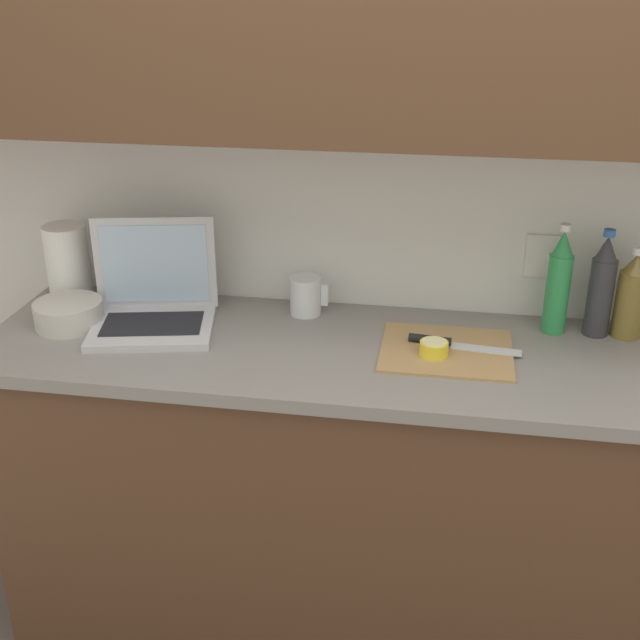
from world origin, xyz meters
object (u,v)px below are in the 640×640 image
(knife, at_px, (445,342))
(bottle_oil_tall, at_px, (601,287))
(laptop, at_px, (154,301))
(measuring_cup, at_px, (306,296))
(lemon_half_cut, at_px, (434,348))
(bottle_water_clear, at_px, (558,283))
(cutting_board, at_px, (446,351))
(paper_towel_roll, at_px, (68,264))
(bowl_white, at_px, (69,314))
(bottle_green_soda, at_px, (631,296))

(knife, relative_size, bottle_oil_tall, 0.99)
(laptop, bearing_deg, measuring_cup, 6.39)
(lemon_half_cut, relative_size, measuring_cup, 0.66)
(bottle_water_clear, height_order, measuring_cup, bottle_water_clear)
(bottle_oil_tall, distance_m, measuring_cup, 0.79)
(cutting_board, relative_size, paper_towel_roll, 1.46)
(laptop, bearing_deg, bottle_oil_tall, -6.00)
(knife, distance_m, paper_towel_roll, 1.10)
(bottle_water_clear, xyz_separation_m, measuring_cup, (-0.68, 0.01, -0.08))
(cutting_board, distance_m, paper_towel_roll, 1.11)
(cutting_board, xyz_separation_m, paper_towel_roll, (-1.09, 0.16, 0.11))
(laptop, relative_size, bottle_water_clear, 1.26)
(cutting_board, height_order, bottle_oil_tall, bottle_oil_tall)
(knife, height_order, lemon_half_cut, lemon_half_cut)
(bowl_white, relative_size, paper_towel_roll, 0.81)
(cutting_board, xyz_separation_m, bottle_oil_tall, (0.39, 0.18, 0.13))
(measuring_cup, bearing_deg, bottle_water_clear, -0.48)
(laptop, bearing_deg, bottle_green_soda, -6.38)
(cutting_board, bearing_deg, laptop, 176.43)
(lemon_half_cut, xyz_separation_m, bottle_water_clear, (0.31, 0.21, 0.11))
(paper_towel_roll, bearing_deg, measuring_cup, 1.60)
(cutting_board, relative_size, bottle_oil_tall, 1.14)
(bottle_green_soda, relative_size, bottle_water_clear, 0.83)
(lemon_half_cut, xyz_separation_m, measuring_cup, (-0.37, 0.22, 0.03))
(lemon_half_cut, bearing_deg, laptop, 173.52)
(measuring_cup, height_order, bowl_white, measuring_cup)
(paper_towel_roll, bearing_deg, bottle_oil_tall, 0.53)
(lemon_half_cut, relative_size, bottle_oil_tall, 0.25)
(lemon_half_cut, bearing_deg, paper_towel_roll, 169.29)
(knife, xyz_separation_m, bottle_green_soda, (0.47, 0.15, 0.10))
(bowl_white, bearing_deg, bottle_green_soda, 6.98)
(bottle_green_soda, distance_m, paper_towel_roll, 1.56)
(bottle_oil_tall, relative_size, bottle_water_clear, 0.97)
(lemon_half_cut, relative_size, bowl_white, 0.39)
(bottle_green_soda, height_order, paper_towel_roll, bottle_green_soda)
(bottle_oil_tall, bearing_deg, laptop, -173.85)
(bottle_green_soda, height_order, bottle_water_clear, bottle_water_clear)
(cutting_board, height_order, bowl_white, bowl_white)
(bottle_green_soda, distance_m, bowl_white, 1.50)
(measuring_cup, bearing_deg, bottle_oil_tall, -0.41)
(lemon_half_cut, relative_size, bottle_water_clear, 0.24)
(cutting_board, xyz_separation_m, lemon_half_cut, (-0.03, -0.04, 0.02))
(cutting_board, height_order, measuring_cup, measuring_cup)
(paper_towel_roll, bearing_deg, cutting_board, -8.51)
(laptop, height_order, cutting_board, laptop)
(bottle_water_clear, xyz_separation_m, paper_towel_roll, (-1.37, -0.01, -0.02))
(lemon_half_cut, relative_size, bottle_green_soda, 0.29)
(laptop, distance_m, lemon_half_cut, 0.77)
(laptop, xyz_separation_m, bottle_oil_tall, (1.19, 0.13, 0.07))
(laptop, relative_size, bottle_green_soda, 1.52)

